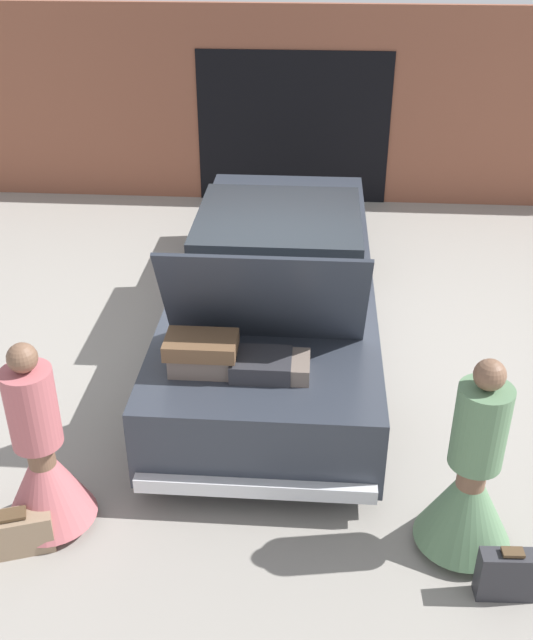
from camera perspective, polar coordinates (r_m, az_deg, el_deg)
name	(u,v)px	position (r m, az deg, el deg)	size (l,w,h in m)	color
ground_plane	(276,335)	(7.99, 0.74, -1.17)	(40.00, 40.00, 0.00)	gray
garage_wall_back	(294,107)	(11.28, 2.09, 15.88)	(12.00, 0.14, 2.80)	brown
car	(276,286)	(7.70, 0.75, 2.64)	(1.94, 5.35, 1.85)	#2D333D
person_left	(43,465)	(5.69, -16.67, -10.54)	(0.67, 0.67, 1.57)	brown
person_right	(470,486)	(5.47, 15.23, -12.11)	(0.69, 0.69, 1.59)	brown
suitcase_beside_left_person	(17,532)	(5.81, -18.48, -15.10)	(0.54, 0.35, 0.35)	#8C7259
suitcase_beside_right_person	(508,575)	(5.47, 17.91, -17.97)	(0.41, 0.15, 0.41)	#2D2D33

